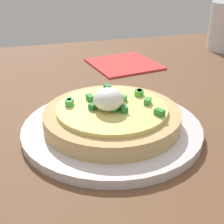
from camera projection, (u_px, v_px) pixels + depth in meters
The scene contains 4 objects.
dining_table at pixel (113, 111), 56.56cm from camera, with size 124.66×80.77×3.24cm, color brown.
plate at pixel (112, 129), 46.57cm from camera, with size 24.76×24.76×1.23cm, color silver.
pizza at pixel (112, 116), 45.62cm from camera, with size 18.72×18.72×5.73cm.
napkin at pixel (124, 64), 73.50cm from camera, with size 13.57×13.57×0.40cm, color #E23836.
Camera 1 is at (-14.63, -48.57, 26.63)cm, focal length 53.73 mm.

